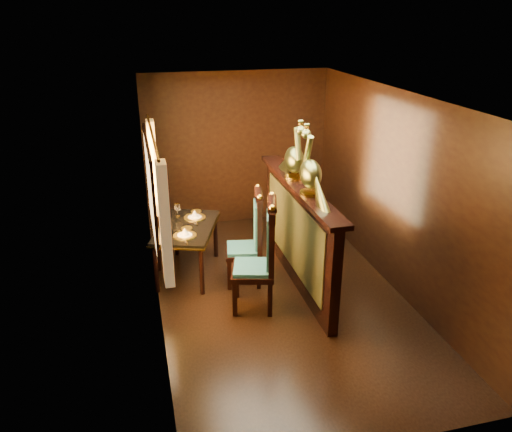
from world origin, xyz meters
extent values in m
plane|color=black|center=(0.00, 0.00, 0.00)|extent=(5.00, 5.00, 0.00)
cube|color=black|center=(0.00, 2.50, 1.25)|extent=(3.00, 0.04, 2.50)
cube|color=black|center=(0.00, -2.50, 1.25)|extent=(3.00, 0.04, 2.50)
cube|color=black|center=(-1.50, 0.00, 1.25)|extent=(0.04, 5.00, 2.50)
cube|color=black|center=(1.50, 0.00, 1.25)|extent=(0.04, 5.00, 2.50)
cube|color=beige|center=(0.00, 0.00, 2.50)|extent=(3.00, 5.00, 0.04)
cube|color=#FFC672|center=(-1.50, 0.30, 1.45)|extent=(0.01, 1.70, 1.05)
cube|color=yellow|center=(-1.40, -0.67, 1.40)|extent=(0.10, 0.22, 1.30)
cube|color=yellow|center=(-1.40, 1.27, 1.40)|extent=(0.10, 0.22, 1.30)
cylinder|color=gold|center=(-1.42, 0.30, 2.10)|extent=(0.03, 2.20, 0.03)
cube|color=black|center=(0.33, 0.30, 0.65)|extent=(0.12, 2.60, 1.30)
cube|color=#343518|center=(0.26, 0.30, 0.70)|extent=(0.02, 2.20, 0.95)
cube|color=black|center=(0.33, 0.30, 1.33)|extent=(0.26, 2.70, 0.06)
cube|color=black|center=(-1.05, 0.85, 0.68)|extent=(1.05, 1.34, 0.04)
cube|color=gold|center=(-1.05, 0.85, 0.65)|extent=(1.08, 1.37, 0.02)
cylinder|color=black|center=(-1.50, 0.45, 0.32)|extent=(0.06, 0.06, 0.64)
cylinder|color=black|center=(-0.95, 0.25, 0.32)|extent=(0.06, 0.06, 0.64)
cylinder|color=black|center=(-1.15, 1.44, 0.32)|extent=(0.06, 0.06, 0.64)
cylinder|color=black|center=(-0.60, 1.25, 0.32)|extent=(0.06, 0.06, 0.64)
cylinder|color=gold|center=(-1.10, 0.54, 0.71)|extent=(0.30, 0.30, 0.01)
cone|color=silver|center=(-1.10, 0.54, 0.76)|extent=(0.11, 0.11, 0.10)
cylinder|color=gold|center=(-0.90, 1.10, 0.71)|extent=(0.30, 0.30, 0.01)
cone|color=silver|center=(-0.90, 1.10, 0.76)|extent=(0.11, 0.11, 0.10)
cylinder|color=silver|center=(-1.31, 0.90, 0.73)|extent=(0.03, 0.03, 0.06)
cylinder|color=silver|center=(-1.30, 0.97, 0.73)|extent=(0.03, 0.03, 0.06)
cube|color=black|center=(-0.39, -0.18, 0.48)|extent=(0.61, 0.61, 0.07)
cube|color=navy|center=(-0.39, -0.18, 0.53)|extent=(0.55, 0.55, 0.05)
cube|color=navy|center=(-0.18, -0.24, 0.90)|extent=(0.14, 0.39, 0.64)
cube|color=black|center=(-0.64, -0.33, 0.22)|extent=(0.05, 0.05, 0.45)
cube|color=black|center=(-0.25, -0.44, 0.22)|extent=(0.05, 0.05, 0.45)
cube|color=black|center=(-0.53, 0.07, 0.22)|extent=(0.05, 0.05, 0.45)
cube|color=black|center=(-0.14, -0.04, 0.22)|extent=(0.05, 0.05, 0.45)
sphere|color=gold|center=(-0.23, -0.44, 1.38)|extent=(0.08, 0.08, 0.08)
sphere|color=gold|center=(-0.12, -0.04, 1.38)|extent=(0.08, 0.08, 0.08)
cube|color=black|center=(-0.37, 0.43, 0.44)|extent=(0.53, 0.53, 0.06)
cube|color=navy|center=(-0.37, 0.43, 0.49)|extent=(0.48, 0.48, 0.05)
cube|color=navy|center=(-0.17, 0.39, 0.82)|extent=(0.10, 0.36, 0.59)
cube|color=black|center=(-0.59, 0.28, 0.20)|extent=(0.05, 0.05, 0.41)
cube|color=black|center=(-0.22, 0.21, 0.20)|extent=(0.05, 0.05, 0.41)
cube|color=black|center=(-0.52, 0.65, 0.20)|extent=(0.05, 0.05, 0.41)
cube|color=black|center=(-0.15, 0.58, 0.20)|extent=(0.05, 0.05, 0.41)
sphere|color=gold|center=(-0.21, 0.21, 1.27)|extent=(0.07, 0.07, 0.07)
sphere|color=gold|center=(-0.14, 0.58, 1.27)|extent=(0.07, 0.07, 0.07)
camera|label=1|loc=(-1.63, -5.26, 3.38)|focal=35.00mm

